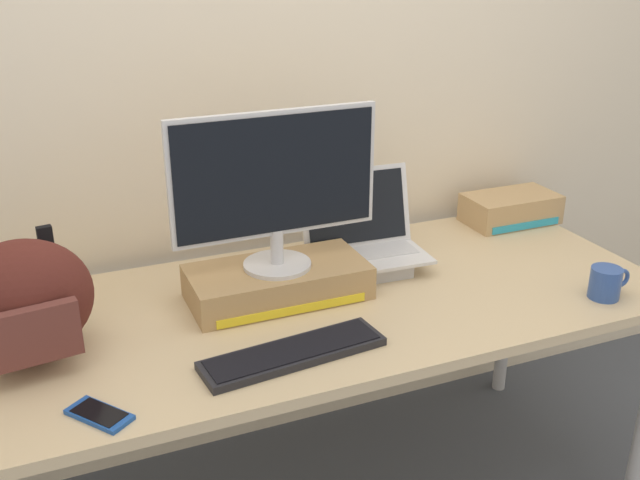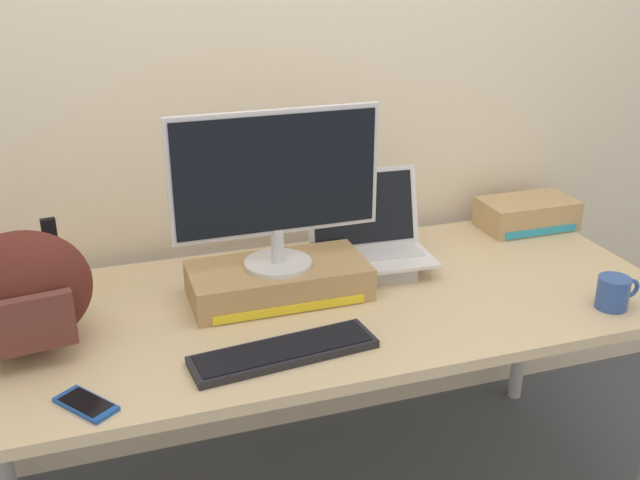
{
  "view_description": "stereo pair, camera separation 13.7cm",
  "coord_description": "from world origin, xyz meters",
  "px_view_note": "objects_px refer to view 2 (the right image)",
  "views": [
    {
      "loc": [
        -0.7,
        -1.66,
        1.68
      ],
      "look_at": [
        0.0,
        0.0,
        0.93
      ],
      "focal_mm": 40.99,
      "sensor_mm": 36.0,
      "label": 1
    },
    {
      "loc": [
        -0.57,
        -1.71,
        1.68
      ],
      "look_at": [
        0.0,
        0.0,
        0.93
      ],
      "focal_mm": 40.99,
      "sensor_mm": 36.0,
      "label": 2
    }
  ],
  "objects_px": {
    "messenger_backpack": "(22,291)",
    "toner_box_cyan": "(527,214)",
    "desktop_monitor": "(276,184)",
    "external_keyboard": "(284,352)",
    "open_laptop": "(370,252)",
    "cell_phone": "(86,404)",
    "coffee_mug": "(614,293)",
    "plush_toy": "(53,275)",
    "toner_box_yellow": "(279,281)"
  },
  "relations": [
    {
      "from": "external_keyboard",
      "to": "toner_box_cyan",
      "type": "bearing_deg",
      "value": 22.28
    },
    {
      "from": "toner_box_yellow",
      "to": "plush_toy",
      "type": "bearing_deg",
      "value": 160.58
    },
    {
      "from": "toner_box_yellow",
      "to": "desktop_monitor",
      "type": "height_order",
      "value": "desktop_monitor"
    },
    {
      "from": "toner_box_cyan",
      "to": "plush_toy",
      "type": "bearing_deg",
      "value": -179.06
    },
    {
      "from": "toner_box_yellow",
      "to": "toner_box_cyan",
      "type": "xyz_separation_m",
      "value": [
        0.95,
        0.23,
        0.0
      ]
    },
    {
      "from": "desktop_monitor",
      "to": "open_laptop",
      "type": "relative_size",
      "value": 1.58
    },
    {
      "from": "cell_phone",
      "to": "toner_box_cyan",
      "type": "bearing_deg",
      "value": -14.64
    },
    {
      "from": "desktop_monitor",
      "to": "messenger_backpack",
      "type": "relative_size",
      "value": 1.59
    },
    {
      "from": "desktop_monitor",
      "to": "external_keyboard",
      "type": "height_order",
      "value": "desktop_monitor"
    },
    {
      "from": "coffee_mug",
      "to": "messenger_backpack",
      "type": "bearing_deg",
      "value": 169.08
    },
    {
      "from": "toner_box_cyan",
      "to": "desktop_monitor",
      "type": "bearing_deg",
      "value": -166.05
    },
    {
      "from": "desktop_monitor",
      "to": "toner_box_cyan",
      "type": "distance_m",
      "value": 1.02
    },
    {
      "from": "toner_box_yellow",
      "to": "plush_toy",
      "type": "distance_m",
      "value": 0.63
    },
    {
      "from": "toner_box_yellow",
      "to": "messenger_backpack",
      "type": "relative_size",
      "value": 1.38
    },
    {
      "from": "coffee_mug",
      "to": "toner_box_yellow",
      "type": "bearing_deg",
      "value": 157.21
    },
    {
      "from": "plush_toy",
      "to": "messenger_backpack",
      "type": "bearing_deg",
      "value": -101.6
    },
    {
      "from": "coffee_mug",
      "to": "plush_toy",
      "type": "height_order",
      "value": "plush_toy"
    },
    {
      "from": "toner_box_yellow",
      "to": "external_keyboard",
      "type": "relative_size",
      "value": 1.06
    },
    {
      "from": "open_laptop",
      "to": "desktop_monitor",
      "type": "bearing_deg",
      "value": -161.73
    },
    {
      "from": "coffee_mug",
      "to": "plush_toy",
      "type": "xyz_separation_m",
      "value": [
        -1.43,
        0.56,
        0.01
      ]
    },
    {
      "from": "external_keyboard",
      "to": "cell_phone",
      "type": "bearing_deg",
      "value": -178.02
    },
    {
      "from": "desktop_monitor",
      "to": "toner_box_yellow",
      "type": "bearing_deg",
      "value": 90.19
    },
    {
      "from": "coffee_mug",
      "to": "open_laptop",
      "type": "bearing_deg",
      "value": 140.71
    },
    {
      "from": "toner_box_cyan",
      "to": "toner_box_yellow",
      "type": "bearing_deg",
      "value": -166.11
    },
    {
      "from": "desktop_monitor",
      "to": "external_keyboard",
      "type": "xyz_separation_m",
      "value": [
        -0.07,
        -0.31,
        -0.32
      ]
    },
    {
      "from": "open_laptop",
      "to": "messenger_backpack",
      "type": "bearing_deg",
      "value": -168.33
    },
    {
      "from": "messenger_backpack",
      "to": "toner_box_cyan",
      "type": "xyz_separation_m",
      "value": [
        1.6,
        0.3,
        -0.1
      ]
    },
    {
      "from": "plush_toy",
      "to": "toner_box_cyan",
      "type": "distance_m",
      "value": 1.54
    },
    {
      "from": "external_keyboard",
      "to": "plush_toy",
      "type": "bearing_deg",
      "value": 129.23
    },
    {
      "from": "messenger_backpack",
      "to": "desktop_monitor",
      "type": "bearing_deg",
      "value": -2.28
    },
    {
      "from": "toner_box_yellow",
      "to": "desktop_monitor",
      "type": "relative_size",
      "value": 0.87
    },
    {
      "from": "messenger_backpack",
      "to": "plush_toy",
      "type": "xyz_separation_m",
      "value": [
        0.06,
        0.27,
        -0.09
      ]
    },
    {
      "from": "messenger_backpack",
      "to": "toner_box_cyan",
      "type": "bearing_deg",
      "value": 2.72
    },
    {
      "from": "external_keyboard",
      "to": "cell_phone",
      "type": "xyz_separation_m",
      "value": [
        -0.46,
        -0.06,
        -0.01
      ]
    },
    {
      "from": "open_laptop",
      "to": "toner_box_cyan",
      "type": "xyz_separation_m",
      "value": [
        0.64,
        0.15,
        -0.01
      ]
    },
    {
      "from": "desktop_monitor",
      "to": "toner_box_cyan",
      "type": "xyz_separation_m",
      "value": [
        0.95,
        0.24,
        -0.28
      ]
    },
    {
      "from": "desktop_monitor",
      "to": "messenger_backpack",
      "type": "bearing_deg",
      "value": -174.92
    },
    {
      "from": "messenger_backpack",
      "to": "cell_phone",
      "type": "distance_m",
      "value": 0.36
    },
    {
      "from": "toner_box_yellow",
      "to": "desktop_monitor",
      "type": "xyz_separation_m",
      "value": [
        0.0,
        -0.0,
        0.28
      ]
    },
    {
      "from": "messenger_backpack",
      "to": "cell_phone",
      "type": "relative_size",
      "value": 2.32
    },
    {
      "from": "toner_box_cyan",
      "to": "messenger_backpack",
      "type": "bearing_deg",
      "value": -169.39
    },
    {
      "from": "messenger_backpack",
      "to": "toner_box_cyan",
      "type": "distance_m",
      "value": 1.63
    },
    {
      "from": "toner_box_yellow",
      "to": "toner_box_cyan",
      "type": "distance_m",
      "value": 0.98
    },
    {
      "from": "cell_phone",
      "to": "toner_box_cyan",
      "type": "xyz_separation_m",
      "value": [
        1.48,
        0.61,
        0.04
      ]
    },
    {
      "from": "toner_box_yellow",
      "to": "open_laptop",
      "type": "xyz_separation_m",
      "value": [
        0.31,
        0.08,
        0.01
      ]
    },
    {
      "from": "open_laptop",
      "to": "coffee_mug",
      "type": "distance_m",
      "value": 0.69
    },
    {
      "from": "toner_box_yellow",
      "to": "cell_phone",
      "type": "relative_size",
      "value": 3.19
    },
    {
      "from": "external_keyboard",
      "to": "toner_box_cyan",
      "type": "relative_size",
      "value": 1.45
    },
    {
      "from": "coffee_mug",
      "to": "cell_phone",
      "type": "relative_size",
      "value": 0.83
    },
    {
      "from": "messenger_backpack",
      "to": "coffee_mug",
      "type": "distance_m",
      "value": 1.52
    }
  ]
}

